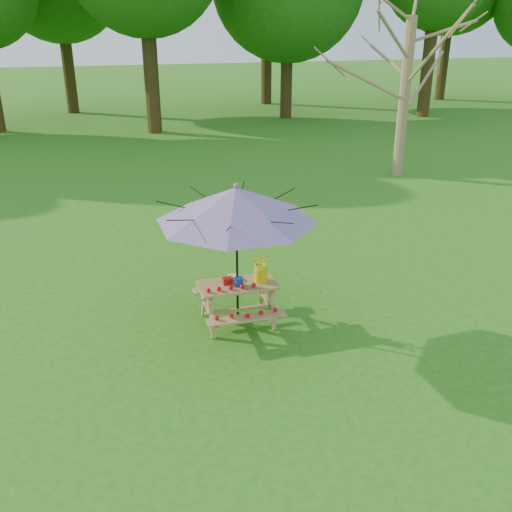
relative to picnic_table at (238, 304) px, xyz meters
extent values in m
cylinder|color=#967252|center=(7.04, 7.59, 1.95)|extent=(0.36, 0.36, 4.55)
cube|color=olive|center=(0.00, 0.00, 0.32)|extent=(1.20, 0.62, 0.04)
cube|color=olive|center=(0.00, -0.55, 0.03)|extent=(1.20, 0.22, 0.04)
cube|color=olive|center=(0.00, 0.55, 0.03)|extent=(1.20, 0.22, 0.04)
cylinder|color=black|center=(0.00, 0.00, 0.80)|extent=(0.04, 0.04, 2.25)
cone|color=#207CBA|center=(0.00, 0.00, 1.62)|extent=(3.19, 3.19, 0.52)
sphere|color=#207CBA|center=(0.00, 0.00, 1.91)|extent=(0.08, 0.08, 0.08)
cube|color=#A8100D|center=(-0.15, 0.05, 0.39)|extent=(0.14, 0.12, 0.10)
cylinder|color=#1531AB|center=(0.01, -0.06, 0.41)|extent=(0.13, 0.13, 0.13)
cube|color=#EDE5CE|center=(-0.03, 0.18, 0.38)|extent=(0.13, 0.13, 0.07)
cylinder|color=yellow|center=(0.38, 0.01, 0.45)|extent=(0.21, 0.21, 0.21)
imported|color=#FFF528|center=(0.38, 0.01, 0.65)|extent=(0.30, 0.27, 0.31)
camera|label=1|loc=(-1.94, -7.71, 4.12)|focal=40.00mm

